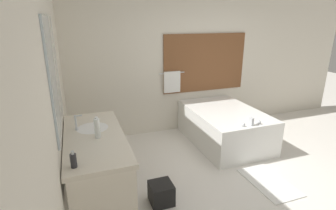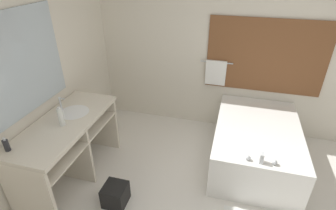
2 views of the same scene
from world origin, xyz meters
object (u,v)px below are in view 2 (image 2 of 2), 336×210
water_bottle_1 (61,117)px  soap_dispenser (6,145)px  waste_bin (115,195)px  bathtub (256,143)px

water_bottle_1 → soap_dispenser: 0.60m
waste_bin → bathtub: bearing=37.2°
bathtub → soap_dispenser: soap_dispenser is taller
bathtub → waste_bin: bathtub is taller
water_bottle_1 → bathtub: bearing=24.7°
soap_dispenser → water_bottle_1: bearing=64.9°
bathtub → water_bottle_1: 2.55m
bathtub → water_bottle_1: bearing=-155.3°
bathtub → water_bottle_1: (-2.23, -1.03, 0.67)m
bathtub → soap_dispenser: size_ratio=10.66×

